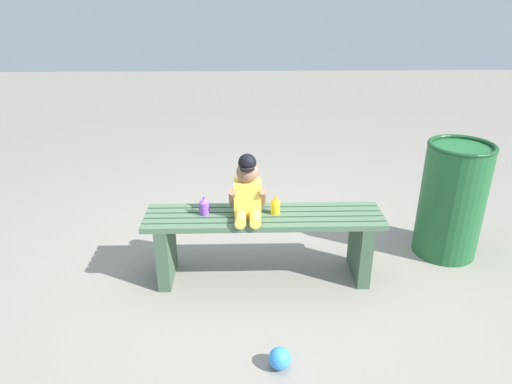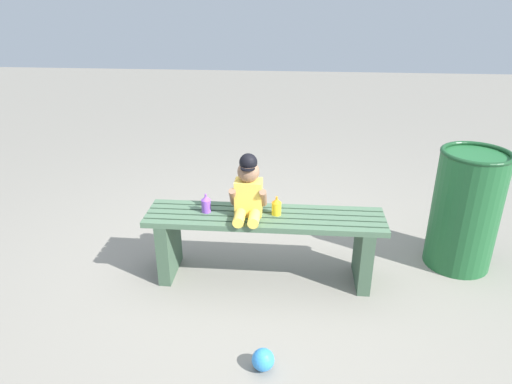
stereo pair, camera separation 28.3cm
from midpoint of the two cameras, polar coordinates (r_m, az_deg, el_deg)
ground_plane at (r=3.19m, az=3.60°, el=-10.30°), size 16.00×16.00×0.00m
park_bench at (r=3.02m, az=3.75°, el=-5.54°), size 1.52×0.34×0.46m
child_figure at (r=2.87m, az=1.86°, el=0.24°), size 0.23×0.27×0.40m
sippy_cup_left at (r=2.96m, az=-3.44°, el=-1.49°), size 0.06×0.06×0.12m
sippy_cup_right at (r=2.94m, az=5.29°, el=-1.81°), size 0.06×0.06×0.12m
toy_ball at (r=2.51m, az=4.31°, el=-19.94°), size 0.12×0.12×0.12m
trash_bin at (r=3.47m, az=26.48°, el=-1.98°), size 0.45×0.45×0.83m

